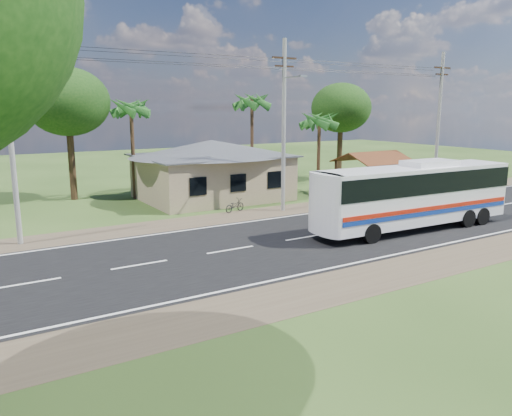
{
  "coord_description": "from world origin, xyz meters",
  "views": [
    {
      "loc": [
        -15.48,
        -20.39,
        6.74
      ],
      "look_at": [
        -2.45,
        1.0,
        1.68
      ],
      "focal_mm": 35.0,
      "sensor_mm": 36.0,
      "label": 1
    }
  ],
  "objects_px": {
    "waiting_shed": "(373,159)",
    "motorcycle": "(235,205)",
    "person": "(464,179)",
    "coach_bus": "(415,191)"
  },
  "relations": [
    {
      "from": "person",
      "to": "motorcycle",
      "type": "bearing_deg",
      "value": -7.61
    },
    {
      "from": "waiting_shed",
      "to": "motorcycle",
      "type": "bearing_deg",
      "value": -176.71
    },
    {
      "from": "motorcycle",
      "to": "person",
      "type": "height_order",
      "value": "person"
    },
    {
      "from": "waiting_shed",
      "to": "motorcycle",
      "type": "relative_size",
      "value": 3.16
    },
    {
      "from": "motorcycle",
      "to": "person",
      "type": "xyz_separation_m",
      "value": [
        20.49,
        -2.16,
        0.51
      ]
    },
    {
      "from": "waiting_shed",
      "to": "coach_bus",
      "type": "relative_size",
      "value": 0.42
    },
    {
      "from": "coach_bus",
      "to": "motorcycle",
      "type": "bearing_deg",
      "value": 126.34
    },
    {
      "from": "coach_bus",
      "to": "person",
      "type": "xyz_separation_m",
      "value": [
        14.2,
        7.22,
        -1.26
      ]
    },
    {
      "from": "waiting_shed",
      "to": "motorcycle",
      "type": "height_order",
      "value": "waiting_shed"
    },
    {
      "from": "coach_bus",
      "to": "motorcycle",
      "type": "distance_m",
      "value": 11.43
    }
  ]
}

